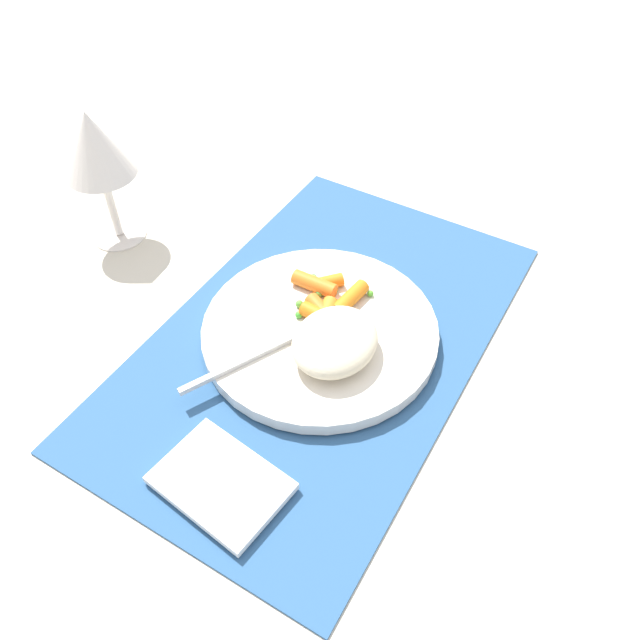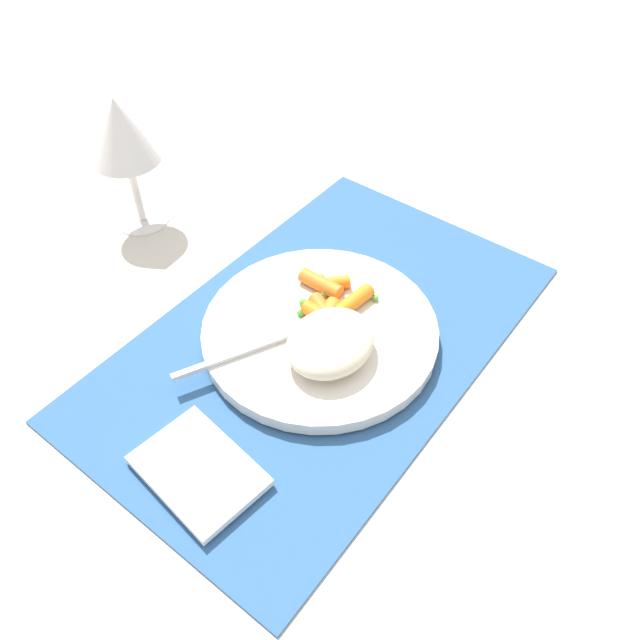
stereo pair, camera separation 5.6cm
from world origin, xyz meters
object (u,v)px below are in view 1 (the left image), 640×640
object	(u,v)px
plate	(320,331)
napkin	(221,483)
fork	(284,342)
rice_mound	(335,341)
wine_glass	(95,148)
carrot_portion	(327,301)

from	to	relation	value
plate	napkin	xyz separation A→B (m)	(-0.20, -0.01, -0.00)
fork	napkin	bearing A→B (deg)	-167.66
rice_mound	wine_glass	distance (m)	0.35
fork	rice_mound	bearing A→B (deg)	-73.28
plate	fork	bearing A→B (deg)	153.74
carrot_portion	napkin	world-z (taller)	carrot_portion
wine_glass	napkin	size ratio (longest dim) A/B	1.51
wine_glass	napkin	bearing A→B (deg)	-124.20
plate	napkin	size ratio (longest dim) A/B	2.22
plate	napkin	distance (m)	0.20
plate	wine_glass	xyz separation A→B (m)	(0.02, 0.31, 0.11)
carrot_portion	fork	world-z (taller)	carrot_portion
carrot_portion	napkin	distance (m)	0.23
rice_mound	fork	xyz separation A→B (m)	(-0.02, 0.05, -0.02)
plate	wine_glass	size ratio (longest dim) A/B	1.47
plate	wine_glass	world-z (taller)	wine_glass
fork	wine_glass	bearing A→B (deg)	77.68
plate	napkin	bearing A→B (deg)	-175.73
wine_glass	carrot_portion	bearing A→B (deg)	-88.79
fork	wine_glass	xyz separation A→B (m)	(0.06, 0.29, 0.10)
rice_mound	wine_glass	size ratio (longest dim) A/B	0.57
plate	rice_mound	distance (m)	0.05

